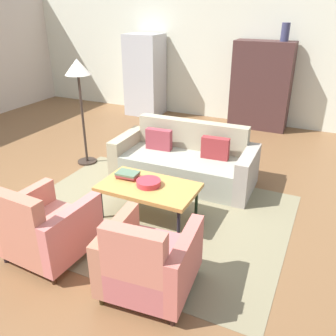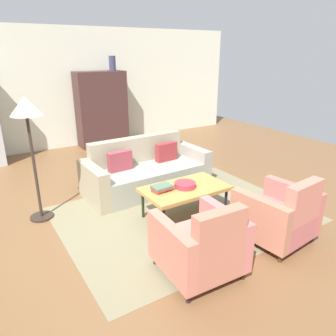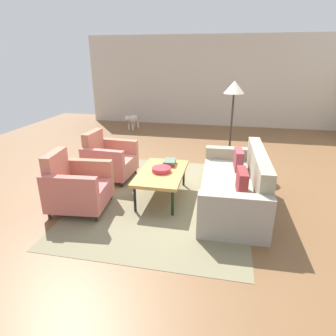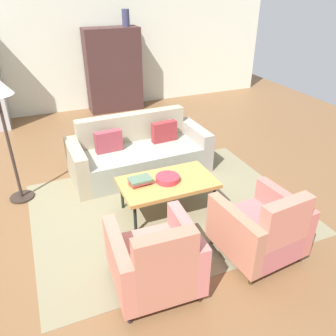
# 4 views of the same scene
# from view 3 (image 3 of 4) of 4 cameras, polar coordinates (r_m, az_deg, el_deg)

# --- Properties ---
(ground_plane) EXTENTS (11.96, 11.96, 0.00)m
(ground_plane) POSITION_cam_3_polar(r_m,az_deg,el_deg) (5.18, 4.76, -3.37)
(ground_plane) COLOR brown
(wall_left) EXTENTS (0.12, 8.24, 2.80)m
(wall_left) POSITION_cam_3_polar(r_m,az_deg,el_deg) (9.71, 8.84, 16.55)
(wall_left) COLOR beige
(wall_left) RESTS_ON ground
(area_rug) EXTENTS (3.40, 2.60, 0.01)m
(area_rug) POSITION_cam_3_polar(r_m,az_deg,el_deg) (4.72, -0.66, -5.80)
(area_rug) COLOR #7B7356
(area_rug) RESTS_ON ground
(couch) EXTENTS (2.12, 0.96, 0.86)m
(couch) POSITION_cam_3_polar(r_m,az_deg,el_deg) (4.52, 13.59, -3.73)
(couch) COLOR gray
(couch) RESTS_ON ground
(coffee_table) EXTENTS (1.20, 0.70, 0.45)m
(coffee_table) POSITION_cam_3_polar(r_m,az_deg,el_deg) (4.56, -1.30, -1.16)
(coffee_table) COLOR black
(coffee_table) RESTS_ON ground
(armchair_left) EXTENTS (0.84, 0.84, 0.88)m
(armchair_left) POSITION_cam_3_polar(r_m,az_deg,el_deg) (5.47, -11.87, 1.48)
(armchair_left) COLOR #341C15
(armchair_left) RESTS_ON ground
(armchair_right) EXTENTS (0.87, 0.87, 0.88)m
(armchair_right) POSITION_cam_3_polar(r_m,az_deg,el_deg) (4.47, -17.85, -3.68)
(armchair_right) COLOR #2D2D1E
(armchair_right) RESTS_ON ground
(fruit_bowl) EXTENTS (0.30, 0.30, 0.07)m
(fruit_bowl) POSITION_cam_3_polar(r_m,az_deg,el_deg) (4.53, -1.31, -0.31)
(fruit_bowl) COLOR #BC2E3B
(fruit_bowl) RESTS_ON coffee_table
(book_stack) EXTENTS (0.30, 0.21, 0.08)m
(book_stack) POSITION_cam_3_polar(r_m,az_deg,el_deg) (4.83, 0.35, 1.17)
(book_stack) COLOR brown
(book_stack) RESTS_ON coffee_table
(floor_lamp) EXTENTS (0.40, 0.40, 1.72)m
(floor_lamp) POSITION_cam_3_polar(r_m,az_deg,el_deg) (5.92, 12.89, 13.87)
(floor_lamp) COLOR #2F241D
(floor_lamp) RESTS_ON ground
(dog) EXTENTS (0.69, 0.36, 0.48)m
(dog) POSITION_cam_3_polar(r_m,az_deg,el_deg) (9.21, -7.06, 9.56)
(dog) COLOR beige
(dog) RESTS_ON ground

